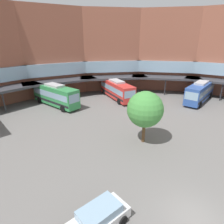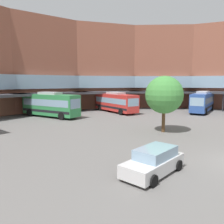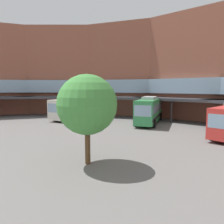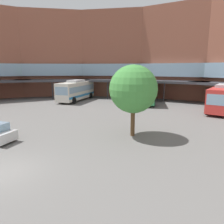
{
  "view_description": "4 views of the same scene",
  "coord_description": "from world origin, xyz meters",
  "px_view_note": "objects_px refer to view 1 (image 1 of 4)",
  "views": [
    {
      "loc": [
        -9.3,
        -5.36,
        11.36
      ],
      "look_at": [
        1.15,
        13.15,
        2.95
      ],
      "focal_mm": 30.44,
      "sensor_mm": 36.0,
      "label": 1
    },
    {
      "loc": [
        -15.55,
        -6.16,
        5.35
      ],
      "look_at": [
        -1.32,
        12.69,
        2.24
      ],
      "focal_mm": 36.37,
      "sensor_mm": 36.0,
      "label": 2
    },
    {
      "loc": [
        13.86,
        -0.24,
        5.13
      ],
      "look_at": [
        1.67,
        14.23,
        3.03
      ],
      "focal_mm": 35.1,
      "sensor_mm": 36.0,
      "label": 3
    },
    {
      "loc": [
        10.76,
        -6.6,
        5.73
      ],
      "look_at": [
        -0.16,
        12.21,
        1.28
      ],
      "focal_mm": 34.51,
      "sensor_mm": 36.0,
      "label": 4
    }
  ],
  "objects_px": {
    "bus_1": "(200,92)",
    "parked_car": "(97,219)",
    "bus_4": "(56,95)",
    "bus_0": "(117,89)",
    "plaza_tree": "(145,109)"
  },
  "relations": [
    {
      "from": "plaza_tree",
      "to": "bus_4",
      "type": "bearing_deg",
      "value": 107.62
    },
    {
      "from": "bus_1",
      "to": "parked_car",
      "type": "distance_m",
      "value": 31.01
    },
    {
      "from": "parked_car",
      "to": "bus_4",
      "type": "bearing_deg",
      "value": -109.83
    },
    {
      "from": "bus_1",
      "to": "parked_car",
      "type": "height_order",
      "value": "bus_1"
    },
    {
      "from": "bus_0",
      "to": "parked_car",
      "type": "xyz_separation_m",
      "value": [
        -15.18,
        -23.12,
        -1.09
      ]
    },
    {
      "from": "plaza_tree",
      "to": "bus_0",
      "type": "bearing_deg",
      "value": 69.63
    },
    {
      "from": "bus_0",
      "to": "bus_4",
      "type": "xyz_separation_m",
      "value": [
        -11.51,
        1.54,
        0.12
      ]
    },
    {
      "from": "bus_1",
      "to": "parked_car",
      "type": "bearing_deg",
      "value": 4.63
    },
    {
      "from": "bus_0",
      "to": "plaza_tree",
      "type": "height_order",
      "value": "plaza_tree"
    },
    {
      "from": "bus_0",
      "to": "bus_1",
      "type": "xyz_separation_m",
      "value": [
        12.56,
        -9.29,
        0.07
      ]
    },
    {
      "from": "bus_4",
      "to": "plaza_tree",
      "type": "distance_m",
      "value": 18.52
    },
    {
      "from": "bus_4",
      "to": "parked_car",
      "type": "bearing_deg",
      "value": -29.49
    },
    {
      "from": "parked_car",
      "to": "bus_0",
      "type": "bearing_deg",
      "value": -134.66
    },
    {
      "from": "bus_1",
      "to": "bus_0",
      "type": "bearing_deg",
      "value": -58.37
    },
    {
      "from": "bus_4",
      "to": "bus_1",
      "type": "bearing_deg",
      "value": 44.74
    }
  ]
}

